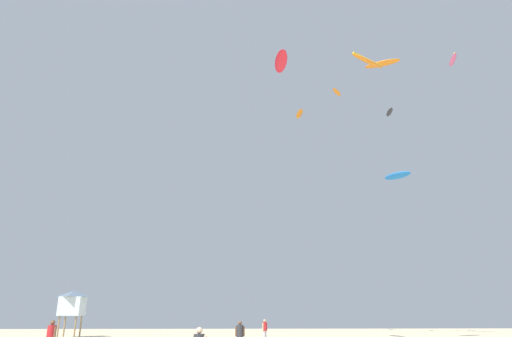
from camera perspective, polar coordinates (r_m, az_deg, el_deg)
person_midground at (r=24.77m, az=-24.92°, el=-18.98°), size 0.52×0.39×1.73m
person_left at (r=36.21m, az=1.14°, el=-19.95°), size 0.40×0.43×1.65m
person_right at (r=26.67m, az=-2.09°, el=-20.51°), size 0.54×0.37×1.65m
lifeguard_tower at (r=46.83m, az=-22.57°, el=-15.70°), size 2.30×2.30×4.15m
kite_aloft_0 at (r=53.16m, az=24.05°, el=12.67°), size 1.54×2.73×0.58m
kite_aloft_1 at (r=51.10m, az=15.98°, el=12.88°), size 3.81×2.66×0.40m
kite_aloft_2 at (r=56.44m, az=17.78°, el=-0.88°), size 3.02×3.20×0.87m
kite_aloft_3 at (r=56.94m, az=5.62°, el=7.03°), size 0.83×2.76×0.44m
kite_aloft_4 at (r=55.67m, az=16.84°, el=6.98°), size 1.06×2.43×0.40m
kite_aloft_5 at (r=40.48m, az=14.15°, el=13.31°), size 3.73×2.95×0.96m
kite_aloft_6 at (r=38.23m, az=3.23°, el=13.60°), size 1.12×3.59×0.62m
kite_aloft_7 at (r=52.54m, az=10.37°, el=9.67°), size 1.64×2.14×0.34m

